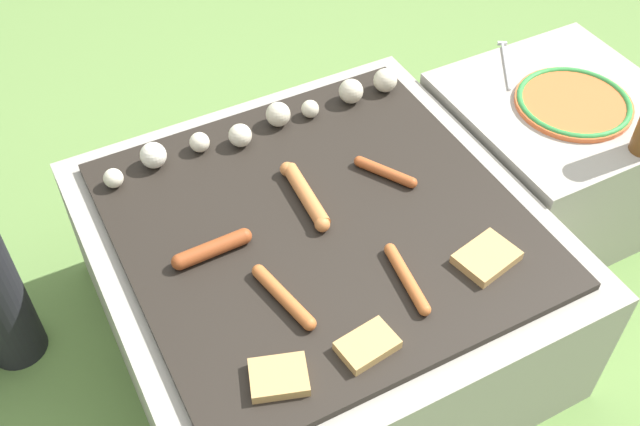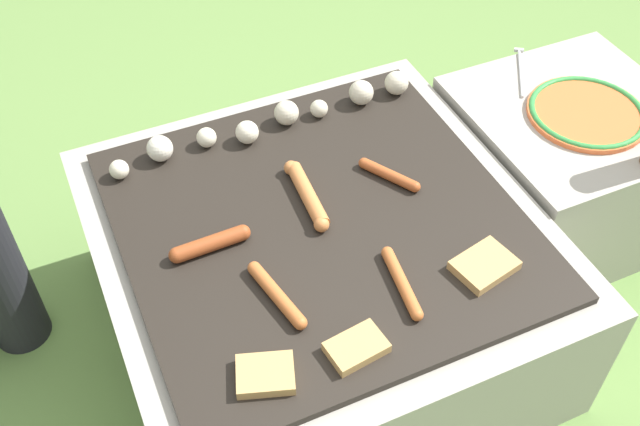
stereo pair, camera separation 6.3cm
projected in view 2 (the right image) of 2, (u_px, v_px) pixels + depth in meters
ground_plane at (320, 327)px, 1.77m from camera, size 14.00×14.00×0.00m
grill at (320, 278)px, 1.64m from camera, size 0.88×0.88×0.37m
side_ledge at (561, 168)px, 1.88m from camera, size 0.49×0.50×0.37m
sausage_back_left at (210, 244)px, 1.44m from camera, size 0.17×0.03×0.03m
sausage_front_center at (402, 283)px, 1.38m from camera, size 0.04×0.17×0.02m
sausage_mid_right at (389, 175)px, 1.57m from camera, size 0.09×0.13×0.02m
sausage_mid_left at (306, 195)px, 1.53m from camera, size 0.04×0.21×0.03m
sausage_back_center at (277, 295)px, 1.36m from camera, size 0.06×0.18×0.03m
bread_slice_right at (484, 265)px, 1.41m from camera, size 0.13×0.11×0.02m
bread_slice_left at (265, 375)px, 1.24m from camera, size 0.12×0.10×0.02m
bread_slice_center at (356, 347)px, 1.28m from camera, size 0.11×0.08×0.02m
mushroom_row at (280, 117)px, 1.68m from camera, size 0.72×0.08×0.06m
plate_colorful at (587, 113)px, 1.72m from camera, size 0.27×0.27×0.02m
fork_utensil at (520, 69)px, 1.85m from camera, size 0.12×0.18×0.01m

